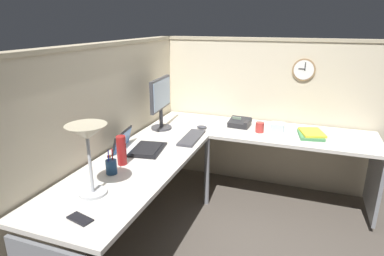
% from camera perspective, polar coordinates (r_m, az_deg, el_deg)
% --- Properties ---
extents(ground_plane, '(6.80, 6.80, 0.00)m').
position_cam_1_polar(ground_plane, '(3.17, 4.50, -15.01)').
color(ground_plane, '#4C443D').
extents(cubicle_wall_back, '(2.57, 0.12, 1.58)m').
position_cam_1_polar(cubicle_wall_back, '(2.84, -14.30, -1.64)').
color(cubicle_wall_back, beige).
rests_on(cubicle_wall_back, ground).
extents(cubicle_wall_right, '(0.12, 2.37, 1.58)m').
position_cam_1_polar(cubicle_wall_right, '(3.58, 12.69, 2.59)').
color(cubicle_wall_right, beige).
rests_on(cubicle_wall_right, ground).
extents(desk, '(2.35, 2.15, 0.73)m').
position_cam_1_polar(desk, '(2.73, 4.97, -5.64)').
color(desk, beige).
rests_on(desk, ground).
extents(monitor, '(0.46, 0.20, 0.50)m').
position_cam_1_polar(monitor, '(3.12, -5.53, 5.01)').
color(monitor, '#38383D').
rests_on(monitor, desk).
extents(laptop, '(0.39, 0.43, 0.22)m').
position_cam_1_polar(laptop, '(2.70, -9.77, -3.28)').
color(laptop, black).
rests_on(laptop, desk).
extents(keyboard, '(0.44, 0.16, 0.02)m').
position_cam_1_polar(keyboard, '(2.91, -0.05, -1.71)').
color(keyboard, '#38383D').
rests_on(keyboard, desk).
extents(computer_mouse, '(0.06, 0.10, 0.03)m').
position_cam_1_polar(computer_mouse, '(3.18, 1.76, 0.17)').
color(computer_mouse, '#38383D').
rests_on(computer_mouse, desk).
extents(desk_lamp_dome, '(0.24, 0.24, 0.44)m').
position_cam_1_polar(desk_lamp_dome, '(1.96, -18.00, -1.72)').
color(desk_lamp_dome, '#B7BABF').
rests_on(desk_lamp_dome, desk).
extents(pen_cup, '(0.08, 0.08, 0.18)m').
position_cam_1_polar(pen_cup, '(2.31, -14.06, -6.62)').
color(pen_cup, navy).
rests_on(pen_cup, desk).
extents(cell_phone, '(0.10, 0.16, 0.01)m').
position_cam_1_polar(cell_phone, '(1.88, -19.16, -14.92)').
color(cell_phone, black).
rests_on(cell_phone, desk).
extents(thermos_flask, '(0.07, 0.07, 0.22)m').
position_cam_1_polar(thermos_flask, '(2.42, -12.34, -3.88)').
color(thermos_flask, maroon).
rests_on(thermos_flask, desk).
extents(office_phone, '(0.20, 0.22, 0.11)m').
position_cam_1_polar(office_phone, '(3.27, 8.52, 0.88)').
color(office_phone, '#232326').
rests_on(office_phone, desk).
extents(book_stack, '(0.32, 0.26, 0.04)m').
position_cam_1_polar(book_stack, '(3.17, 20.30, -1.00)').
color(book_stack, '#3F7F4C').
rests_on(book_stack, desk).
extents(coffee_mug, '(0.08, 0.08, 0.10)m').
position_cam_1_polar(coffee_mug, '(3.14, 11.87, 0.12)').
color(coffee_mug, '#B2332D').
rests_on(coffee_mug, desk).
extents(tissue_box, '(0.12, 0.12, 0.09)m').
position_cam_1_polar(tissue_box, '(3.18, 14.87, 0.07)').
color(tissue_box, silver).
rests_on(tissue_box, desk).
extents(wall_clock, '(0.04, 0.22, 0.22)m').
position_cam_1_polar(wall_clock, '(3.41, 19.13, 9.69)').
color(wall_clock, olive).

